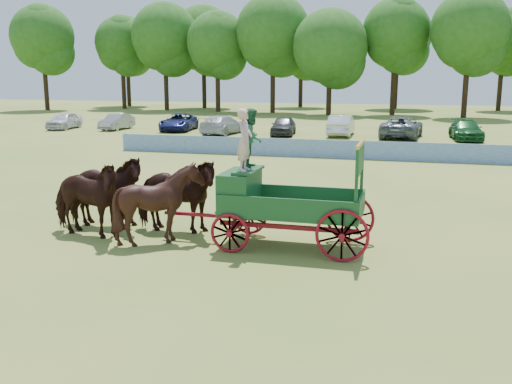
# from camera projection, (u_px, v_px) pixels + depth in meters

# --- Properties ---
(ground) EXTENTS (160.00, 160.00, 0.00)m
(ground) POSITION_uv_depth(u_px,v_px,m) (270.00, 250.00, 15.59)
(ground) COLOR #978E44
(ground) RESTS_ON ground
(horse_lead_left) EXTENTS (2.88, 1.65, 2.30)m
(horse_lead_left) POSITION_uv_depth(u_px,v_px,m) (85.00, 199.00, 16.72)
(horse_lead_left) COLOR black
(horse_lead_left) RESTS_ON ground
(horse_lead_right) EXTENTS (2.84, 1.53, 2.30)m
(horse_lead_right) POSITION_uv_depth(u_px,v_px,m) (104.00, 191.00, 17.76)
(horse_lead_right) COLOR black
(horse_lead_right) RESTS_ON ground
(horse_wheel_left) EXTENTS (2.30, 2.10, 2.30)m
(horse_wheel_left) POSITION_uv_depth(u_px,v_px,m) (160.00, 203.00, 16.11)
(horse_wheel_left) COLOR black
(horse_wheel_left) RESTS_ON ground
(horse_wheel_right) EXTENTS (2.77, 1.36, 2.30)m
(horse_wheel_right) POSITION_uv_depth(u_px,v_px,m) (175.00, 196.00, 17.15)
(horse_wheel_right) COLOR black
(horse_wheel_right) RESTS_ON ground
(farm_dray) EXTENTS (6.00, 2.00, 3.83)m
(farm_dray) POSITION_uv_depth(u_px,v_px,m) (265.00, 185.00, 15.79)
(farm_dray) COLOR maroon
(farm_dray) RESTS_ON ground
(sponsor_banner) EXTENTS (26.00, 0.08, 1.05)m
(sponsor_banner) POSITION_uv_depth(u_px,v_px,m) (328.00, 149.00, 32.76)
(sponsor_banner) COLOR #1C3E9C
(sponsor_banner) RESTS_ON ground
(parked_cars) EXTENTS (35.79, 7.26, 1.64)m
(parked_cars) POSITION_uv_depth(u_px,v_px,m) (273.00, 125.00, 45.68)
(parked_cars) COLOR silver
(parked_cars) RESTS_ON ground
(treeline) EXTENTS (91.90, 23.99, 14.79)m
(treeline) POSITION_uv_depth(u_px,v_px,m) (363.00, 36.00, 70.87)
(treeline) COLOR #382314
(treeline) RESTS_ON ground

